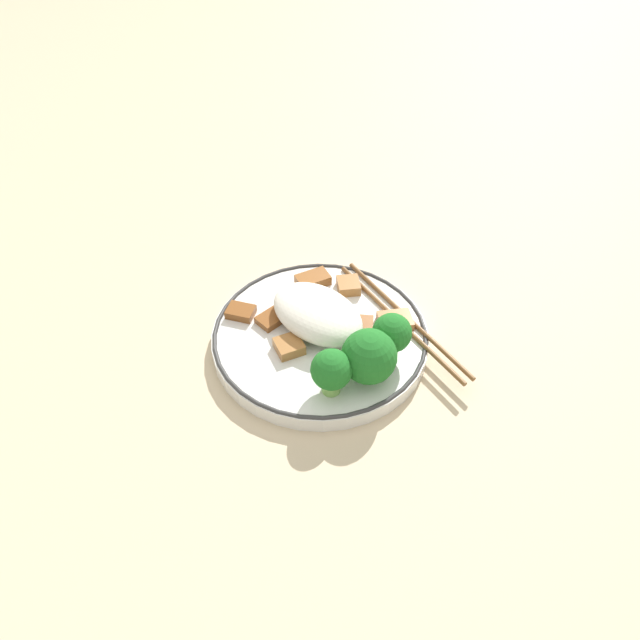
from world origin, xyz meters
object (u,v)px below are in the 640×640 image
Objects in this scene: plate at (320,337)px; broccoli_back_center at (369,357)px; broccoli_back_left at (331,371)px; chopsticks at (403,319)px; broccoli_back_right at (392,334)px.

plate is 0.09m from broccoli_back_center.
broccoli_back_left reaches higher than chopsticks.
broccoli_back_center is at bearing 94.61° from broccoli_back_right.
broccoli_back_right is (-0.08, -0.03, 0.04)m from plate.
chopsticks reaches higher than plate.
broccoli_back_left is 0.97× the size of broccoli_back_right.
broccoli_back_center is at bearing 170.77° from plate.
broccoli_back_center is 0.10m from chopsticks.
broccoli_back_right reaches higher than chopsticks.
plate is at bearing 55.22° from chopsticks.
broccoli_back_right is 0.06m from chopsticks.
broccoli_back_right is at bearing -160.25° from plate.
broccoli_back_left is 0.13m from chopsticks.
broccoli_back_right is at bearing -98.90° from broccoli_back_left.
chopsticks is (0.01, -0.13, -0.03)m from broccoli_back_left.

